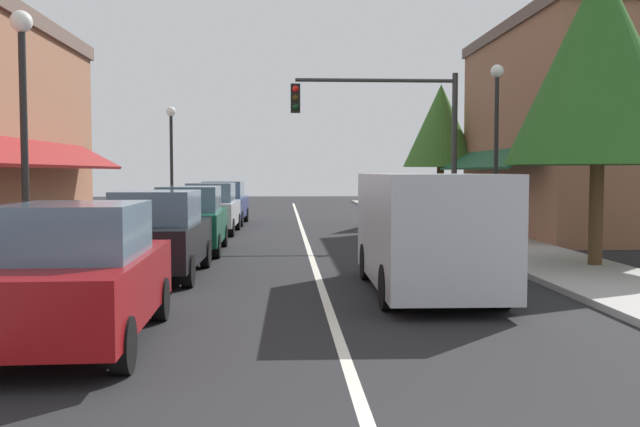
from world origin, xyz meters
The scene contains 17 objects.
ground_plane centered at (0.00, 18.00, 0.00)m, with size 80.00×80.00×0.00m, color black.
sidewalk_left centered at (-5.50, 18.00, 0.06)m, with size 2.60×56.00×0.12m, color gray.
sidewalk_right centered at (5.50, 18.00, 0.06)m, with size 2.60×56.00×0.12m, color #A39E99.
lane_center_stripe centered at (0.00, 18.00, 0.00)m, with size 0.14×52.00×0.01m, color silver.
storefront_right_block centered at (8.95, 20.00, 3.61)m, with size 5.63×10.20×7.21m.
parked_car_nearest_left centered at (-3.25, 5.02, 0.88)m, with size 1.87×4.15×1.77m.
parked_car_second_left centered at (-3.26, 10.64, 0.88)m, with size 1.82×4.12×1.77m.
parked_car_third_left centered at (-3.19, 15.04, 0.88)m, with size 1.83×4.13×1.77m.
parked_car_far_left centered at (-3.21, 20.84, 0.88)m, with size 1.82×4.12×1.77m.
parked_car_distant_left centered at (-3.14, 25.13, 0.88)m, with size 1.86×4.14×1.77m.
van_in_lane centered at (1.82, 8.55, 1.15)m, with size 2.06×5.21×2.12m.
traffic_signal_mast_arm centered at (2.88, 18.48, 3.66)m, with size 5.35×0.50×5.31m.
street_lamp_left_near centered at (-4.98, 8.12, 3.23)m, with size 0.36×0.36×4.79m.
street_lamp_right_mid centered at (5.16, 15.31, 3.40)m, with size 0.36×0.36×5.09m.
street_lamp_left_far centered at (-4.92, 23.03, 3.12)m, with size 0.36×0.36×4.61m.
tree_right_near centered at (6.14, 11.20, 4.50)m, with size 3.99×3.99×6.70m.
tree_right_far centered at (5.90, 25.32, 4.07)m, with size 3.13×3.13×5.81m.
Camera 1 is at (-0.71, -3.70, 2.15)m, focal length 39.19 mm.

